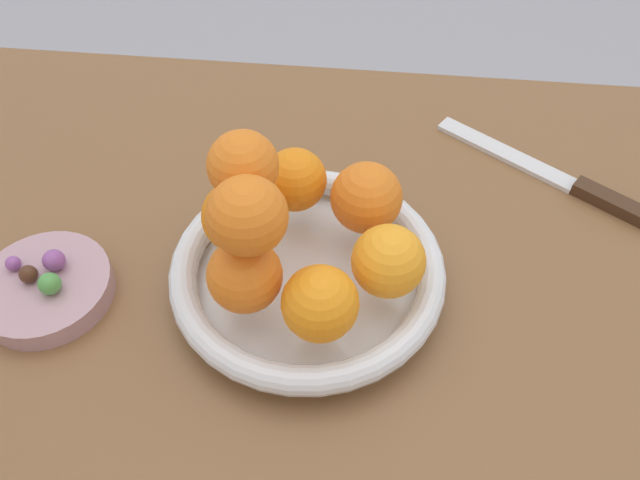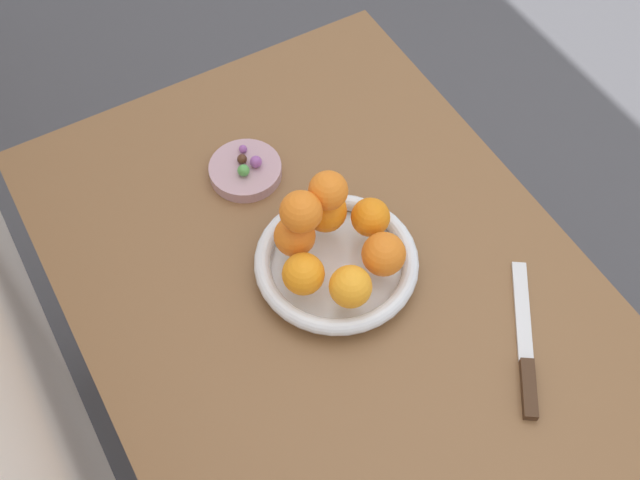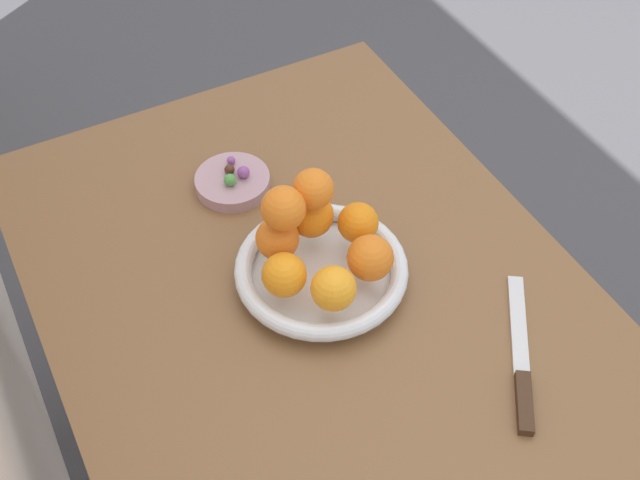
{
  "view_description": "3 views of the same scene",
  "coord_description": "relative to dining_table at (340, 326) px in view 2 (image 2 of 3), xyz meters",
  "views": [
    {
      "loc": [
        -0.0,
        0.33,
        1.22
      ],
      "look_at": [
        0.04,
        -0.02,
        0.8
      ],
      "focal_mm": 35.0,
      "sensor_mm": 36.0,
      "label": 1
    },
    {
      "loc": [
        -0.51,
        0.33,
        1.81
      ],
      "look_at": [
        0.03,
        0.02,
        0.88
      ],
      "focal_mm": 45.0,
      "sensor_mm": 36.0,
      "label": 2
    },
    {
      "loc": [
        -0.61,
        0.33,
        1.67
      ],
      "look_at": [
        0.05,
        -0.02,
        0.83
      ],
      "focal_mm": 45.0,
      "sensor_mm": 36.0,
      "label": 3
    }
  ],
  "objects": [
    {
      "name": "orange_2",
      "position": [
        -0.02,
        -0.0,
        0.16
      ],
      "size": [
        0.06,
        0.06,
        0.06
      ],
      "primitive_type": "sphere",
      "color": "orange",
      "rests_on": "fruit_bowl"
    },
    {
      "name": "orange_6",
      "position": [
        0.1,
        -0.03,
        0.23
      ],
      "size": [
        0.06,
        0.06,
        0.06
      ],
      "primitive_type": "sphere",
      "color": "orange",
      "rests_on": "orange_5"
    },
    {
      "name": "knife",
      "position": [
        -0.21,
        -0.19,
        0.09
      ],
      "size": [
        0.23,
        0.16,
        0.01
      ],
      "color": "#3F2819",
      "rests_on": "dining_table"
    },
    {
      "name": "orange_7",
      "position": [
        0.09,
        0.02,
        0.22
      ],
      "size": [
        0.06,
        0.06,
        0.06
      ],
      "primitive_type": "sphere",
      "color": "orange",
      "rests_on": "orange_0"
    },
    {
      "name": "orange_4",
      "position": [
        0.07,
        -0.09,
        0.16
      ],
      "size": [
        0.06,
        0.06,
        0.06
      ],
      "primitive_type": "sphere",
      "color": "orange",
      "rests_on": "fruit_bowl"
    },
    {
      "name": "ground_plane",
      "position": [
        0.0,
        0.0,
        -0.65
      ],
      "size": [
        6.0,
        6.0,
        0.0
      ],
      "primitive_type": "plane",
      "color": "#4C4C51"
    },
    {
      "name": "orange_1",
      "position": [
        0.03,
        0.05,
        0.16
      ],
      "size": [
        0.06,
        0.06,
        0.06
      ],
      "primitive_type": "sphere",
      "color": "orange",
      "rests_on": "fruit_bowl"
    },
    {
      "name": "orange_5",
      "position": [
        0.11,
        -0.04,
        0.16
      ],
      "size": [
        0.07,
        0.07,
        0.07
      ],
      "primitive_type": "sphere",
      "color": "orange",
      "rests_on": "fruit_bowl"
    },
    {
      "name": "candy_ball_3",
      "position": [
        0.28,
        0.0,
        0.12
      ],
      "size": [
        0.02,
        0.02,
        0.02
      ],
      "primitive_type": "sphere",
      "color": "#8C4C99",
      "rests_on": "candy_dish"
    },
    {
      "name": "candy_dish",
      "position": [
        0.29,
        0.02,
        0.1
      ],
      "size": [
        0.12,
        0.12,
        0.02
      ],
      "primitive_type": "cylinder",
      "color": "#B28C99",
      "rests_on": "dining_table"
    },
    {
      "name": "candy_ball_0",
      "position": [
        0.3,
        0.02,
        0.12
      ],
      "size": [
        0.02,
        0.02,
        0.02
      ],
      "primitive_type": "sphere",
      "color": "#472819",
      "rests_on": "candy_dish"
    },
    {
      "name": "candy_ball_1",
      "position": [
        0.32,
        0.01,
        0.12
      ],
      "size": [
        0.01,
        0.01,
        0.01
      ],
      "primitive_type": "sphere",
      "color": "#8C4C99",
      "rests_on": "candy_dish"
    },
    {
      "name": "fruit_bowl",
      "position": [
        0.05,
        -0.02,
        0.11
      ],
      "size": [
        0.26,
        0.26,
        0.04
      ],
      "color": "silver",
      "rests_on": "dining_table"
    },
    {
      "name": "orange_3",
      "position": [
        -0.0,
        -0.07,
        0.16
      ],
      "size": [
        0.07,
        0.07,
        0.07
      ],
      "primitive_type": "sphere",
      "color": "orange",
      "rests_on": "fruit_bowl"
    },
    {
      "name": "dining_table",
      "position": [
        0.0,
        0.0,
        0.0
      ],
      "size": [
        1.1,
        0.76,
        0.74
      ],
      "color": "brown",
      "rests_on": "ground_plane"
    },
    {
      "name": "orange_0",
      "position": [
        0.1,
        0.03,
        0.16
      ],
      "size": [
        0.06,
        0.06,
        0.06
      ],
      "primitive_type": "sphere",
      "color": "orange",
      "rests_on": "fruit_bowl"
    },
    {
      "name": "candy_ball_2",
      "position": [
        0.28,
        0.03,
        0.12
      ],
      "size": [
        0.02,
        0.02,
        0.02
      ],
      "primitive_type": "sphere",
      "color": "#4C9947",
      "rests_on": "candy_dish"
    }
  ]
}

